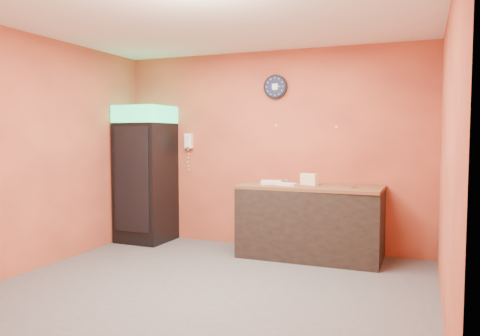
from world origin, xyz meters
The scene contains 15 objects.
floor centered at (0.00, 0.00, 0.00)m, with size 4.50×4.50×0.00m, color #47474C.
back_wall centered at (0.00, 2.00, 1.40)m, with size 4.50×0.02×2.80m, color #CC5F39.
left_wall centered at (-2.25, 0.00, 1.40)m, with size 0.02×4.00×2.80m, color #CC5F39.
right_wall centered at (2.25, 0.00, 1.40)m, with size 0.02×4.00×2.80m, color #CC5F39.
ceiling centered at (0.00, 0.00, 2.80)m, with size 4.50×4.00×0.02m, color white.
beverage_cooler centered at (-1.85, 1.60, 1.00)m, with size 0.74×0.75×2.04m.
prep_counter centered at (0.70, 1.59, 0.46)m, with size 1.82×0.81×0.91m, color black.
wall_clock centered at (0.09, 1.97, 2.29)m, with size 0.34×0.06×0.34m.
wall_phone centered at (-1.28, 1.95, 1.52)m, with size 0.12×0.11×0.23m.
butcher_paper centered at (0.70, 1.59, 0.93)m, with size 1.83×0.82×0.04m, color brown.
sub_roll_stack centered at (0.67, 1.63, 1.03)m, with size 0.25×0.17×0.15m.
wrapped_sandwich_left centered at (0.18, 1.49, 0.97)m, with size 0.26×0.10×0.04m, color silver.
wrapped_sandwich_mid centered at (0.42, 1.45, 0.97)m, with size 0.26×0.10×0.04m, color silver.
wrapped_sandwich_right centered at (0.13, 1.69, 0.97)m, with size 0.28×0.11×0.04m, color silver.
kitchen_tool centered at (0.35, 1.69, 0.98)m, with size 0.06×0.06×0.06m, color silver.
Camera 1 is at (2.05, -4.39, 1.61)m, focal length 35.00 mm.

